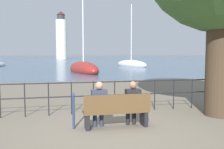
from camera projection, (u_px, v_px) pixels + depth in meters
ground_plane at (116, 127)px, 6.58m from camera, size 1000.00×1000.00×0.00m
harbor_water at (58, 57)px, 163.66m from camera, size 600.00×300.00×0.01m
park_bench at (117, 112)px, 6.49m from camera, size 1.74×0.45×0.90m
seated_person_left at (99, 103)px, 6.44m from camera, size 0.40×0.35×1.22m
seated_person_right at (133, 101)px, 6.64m from camera, size 0.40×0.35×1.21m
promenade_railing at (104, 92)px, 8.16m from camera, size 10.64×0.04×1.05m
closed_umbrella at (74, 108)px, 6.39m from camera, size 0.09×0.09×0.97m
sailboat_1 at (131, 64)px, 39.76m from camera, size 3.95×7.70×10.18m
sailboat_2 at (83, 69)px, 26.50m from camera, size 3.57×7.84×11.27m
harbor_lighthouse at (61, 37)px, 101.48m from camera, size 4.33×4.33×19.40m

